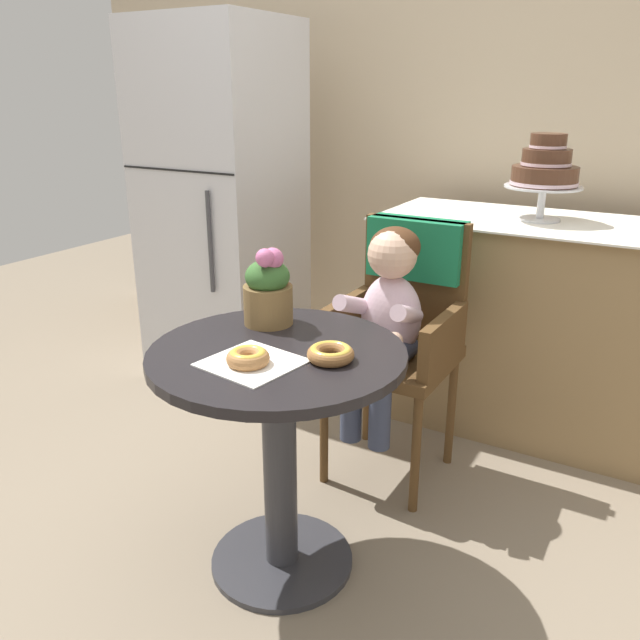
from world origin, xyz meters
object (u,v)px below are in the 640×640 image
donut_mid (248,357)px  flower_vase (268,288)px  donut_front (331,353)px  wicker_chair (404,308)px  refrigerator (222,208)px  tiered_cake_stand (545,170)px  cafe_table (279,418)px  seated_child (387,310)px

donut_mid → flower_vase: flower_vase is taller
donut_front → flower_vase: bearing=152.7°
donut_front → flower_vase: 0.35m
wicker_chair → donut_front: bearing=-76.6°
wicker_chair → refrigerator: 1.20m
flower_vase → refrigerator: refrigerator is taller
donut_front → refrigerator: (-1.21, 1.09, 0.11)m
flower_vase → tiered_cake_stand: size_ratio=0.73×
cafe_table → donut_front: 0.29m
seated_child → flower_vase: flower_vase is taller
cafe_table → flower_vase: size_ratio=2.92×
seated_child → donut_front: size_ratio=5.75×
cafe_table → wicker_chair: 0.75m
donut_mid → flower_vase: bearing=114.6°
flower_vase → refrigerator: bearing=134.3°
cafe_table → flower_vase: bearing=130.1°
tiered_cake_stand → donut_front: bearing=-100.4°
tiered_cake_stand → refrigerator: size_ratio=0.20×
donut_mid → refrigerator: bearing=130.4°
donut_front → flower_vase: flower_vase is taller
seated_child → donut_mid: 0.71m
wicker_chair → donut_front: wicker_chair is taller
cafe_table → donut_mid: 0.27m
donut_mid → donut_front: bearing=38.3°
seated_child → donut_mid: seated_child is taller
refrigerator → cafe_table: bearing=-46.3°
cafe_table → tiered_cake_stand: 1.48m
cafe_table → tiered_cake_stand: size_ratio=2.14×
seated_child → donut_front: seated_child is taller
wicker_chair → donut_front: 0.73m
tiered_cake_stand → refrigerator: refrigerator is taller
donut_mid → tiered_cake_stand: tiered_cake_stand is taller
flower_vase → seated_child: bearing=62.6°
wicker_chair → donut_mid: wicker_chair is taller
cafe_table → refrigerator: bearing=133.7°
donut_mid → wicker_chair: bearing=84.8°
donut_front → cafe_table: bearing=-177.0°
donut_mid → tiered_cake_stand: 1.52m
cafe_table → wicker_chair: bearing=84.4°
cafe_table → donut_front: size_ratio=5.70×
flower_vase → refrigerator: 1.30m
cafe_table → tiered_cake_stand: (0.40, 1.30, 0.59)m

